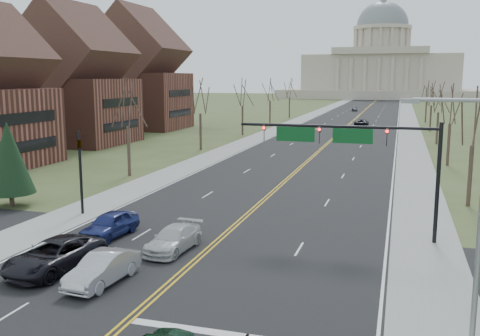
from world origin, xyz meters
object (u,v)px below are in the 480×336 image
Objects in this scene: street_light at (473,212)px; car_sb_inner_lead at (102,269)px; signal_mast at (351,144)px; car_sb_outer_lead at (55,255)px; car_far_sb at (355,109)px; car_far_nb at (361,123)px; car_sb_outer_second at (110,225)px; signal_left at (80,163)px; car_sb_inner_second at (173,239)px.

car_sb_inner_lead is (-15.80, 2.19, -4.48)m from street_light.
signal_mast reaches higher than car_sb_inner_lead.
car_far_sb is (3.69, 136.50, -0.11)m from car_sb_outer_lead.
signal_mast is 2.11× the size of car_sb_outer_lead.
car_far_nb is at bearing 93.45° from signal_mast.
car_sb_outer_second is 80.89m from car_far_nb.
signal_mast is 19.06m from signal_left.
car_far_nb is (5.93, 87.16, 0.05)m from car_sb_inner_lead.
car_sb_outer_lead is (5.19, -10.48, -2.91)m from signal_left.
signal_mast reaches higher than car_sb_outer_lead.
signal_left reaches higher than car_far_sb.
car_far_nb is (9.18, 86.33, -0.02)m from car_sb_outer_lead.
car_sb_inner_second is at bearing 53.54° from car_sb_outer_lead.
street_light is 19.79m from car_sb_outer_lead.
street_light reaches higher than car_sb_inner_second.
car_far_sb is at bearing 96.28° from street_light.
car_sb_outer_second is (-4.84, 1.33, 0.10)m from car_sb_inner_second.
car_sb_outer_lead is 6.01m from car_sb_outer_second.
signal_mast is 76.15m from car_far_nb.
signal_mast is 1.34× the size of street_light.
car_sb_outer_lead is 1.23× the size of car_sb_inner_second.
car_sb_outer_lead is 1.43× the size of car_far_sb.
signal_left is at bearing 79.22° from car_far_nb.
car_sb_outer_second is (-14.10, -4.48, -4.97)m from signal_mast.
signal_mast reaches higher than car_far_nb.
car_sb_inner_second is 81.79m from car_far_nb.
street_light is 1.94× the size of car_sb_inner_second.
street_light is at bearing -88.35° from car_far_sb.
street_light reaches higher than car_far_sb.
car_sb_outer_lead reaches higher than car_far_nb.
car_far_nb is (4.68, 81.66, 0.10)m from car_sb_inner_second.
signal_left is 1.35× the size of car_sb_inner_lead.
signal_left is 1.32× the size of car_sb_outer_second.
car_sb_outer_second is at bearing 155.05° from street_light.
car_sb_inner_second is 0.83× the size of car_far_nb.
car_sb_inner_lead is (8.44, -11.31, -2.97)m from signal_left.
car_sb_outer_lead is (-3.25, 0.83, 0.06)m from car_sb_inner_lead.
car_far_nb is at bearing 91.43° from car_sb_outer_lead.
signal_left is at bearing 123.84° from car_sb_outer_lead.
signal_left is 1.50× the size of car_far_sb.
car_sb_inner_lead is at bearing -132.90° from signal_mast.
signal_mast is at bearing 44.79° from car_sb_outer_lead.
signal_left reaches higher than car_sb_inner_second.
car_far_nb is 1.40× the size of car_far_sb.
car_sb_outer_lead is at bearing -96.18° from car_far_sb.
car_sb_outer_lead is at bearing -129.96° from car_sb_inner_second.
car_sb_outer_second is at bearing -162.37° from signal_mast.
street_light is 16.57m from car_sb_inner_lead.
car_sb_outer_second is (-0.34, 6.00, -0.02)m from car_sb_outer_lead.
signal_mast is 14.51m from street_light.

